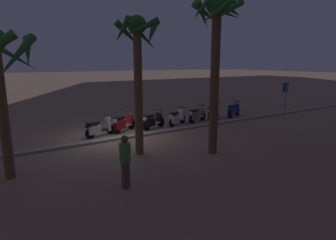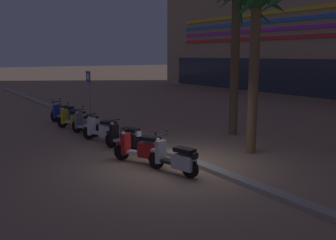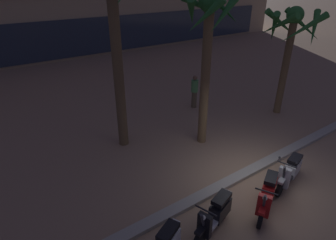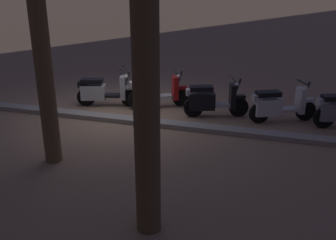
% 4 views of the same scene
% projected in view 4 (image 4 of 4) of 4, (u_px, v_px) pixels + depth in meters
% --- Properties ---
extents(ground_plane, '(200.00, 200.00, 0.00)m').
position_uv_depth(ground_plane, '(120.00, 115.00, 10.37)').
color(ground_plane, '#93755B').
extents(curb_strip, '(60.00, 0.36, 0.12)m').
position_uv_depth(curb_strip, '(114.00, 118.00, 9.97)').
color(curb_strip, gray).
rests_on(curb_strip, ground).
extents(scooter_white_gap_after_mid, '(1.65, 0.91, 1.04)m').
position_uv_depth(scooter_white_gap_after_mid, '(278.00, 105.00, 9.76)').
color(scooter_white_gap_after_mid, black).
rests_on(scooter_white_gap_after_mid, ground).
extents(scooter_black_mid_centre, '(1.67, 0.78, 1.04)m').
position_uv_depth(scooter_black_mid_centre, '(211.00, 100.00, 10.13)').
color(scooter_black_mid_centre, black).
rests_on(scooter_black_mid_centre, ground).
extents(scooter_red_mid_rear, '(1.63, 0.96, 1.04)m').
position_uv_depth(scooter_red_mid_rear, '(154.00, 92.00, 10.82)').
color(scooter_red_mid_rear, black).
rests_on(scooter_red_mid_rear, ground).
extents(scooter_silver_lead_nearest, '(1.74, 0.75, 1.17)m').
position_uv_depth(scooter_silver_lead_nearest, '(103.00, 91.00, 10.97)').
color(scooter_silver_lead_nearest, black).
rests_on(scooter_silver_lead_nearest, ground).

